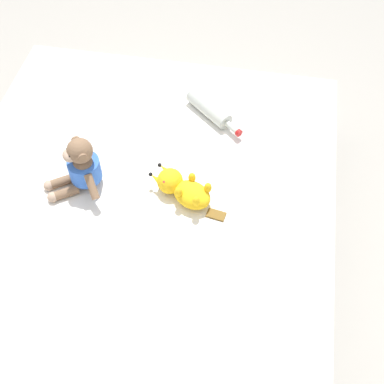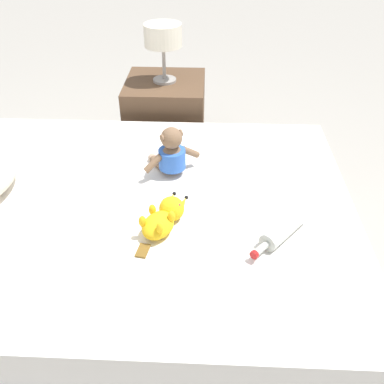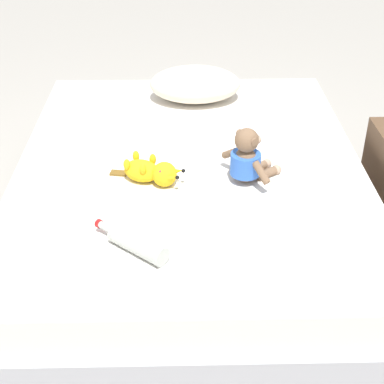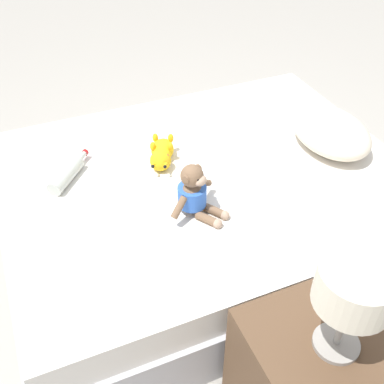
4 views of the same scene
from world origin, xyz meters
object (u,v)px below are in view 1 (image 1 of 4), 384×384
Objects in this scene: plush_monkey at (81,167)px; bed at (137,254)px; plush_yellow_creature at (183,189)px; glass_bottle at (210,109)px.

bed is at bearing 145.63° from plush_monkey.
plush_monkey is at bearing -34.37° from bed.
bed is 0.35m from plush_yellow_creature.
bed is 7.59× the size of plush_monkey.
plush_monkey is at bearing 47.33° from glass_bottle.
bed is 0.42m from plush_monkey.
plush_yellow_creature is at bearing 85.69° from glass_bottle.
plush_monkey is 0.39m from plush_yellow_creature.
glass_bottle is (-0.19, -0.61, 0.25)m from bed.
glass_bottle is (-0.03, -0.45, -0.01)m from plush_yellow_creature.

